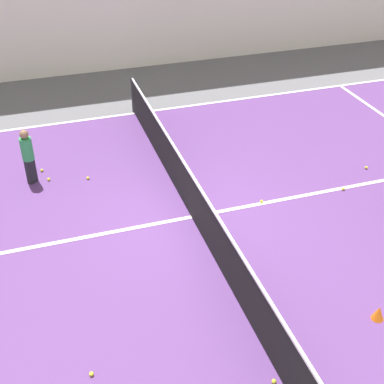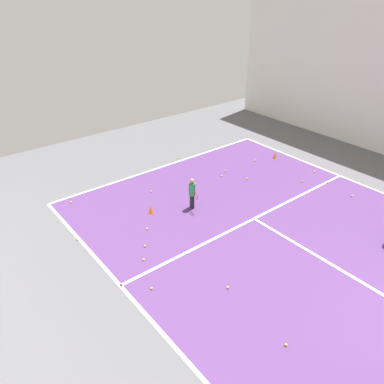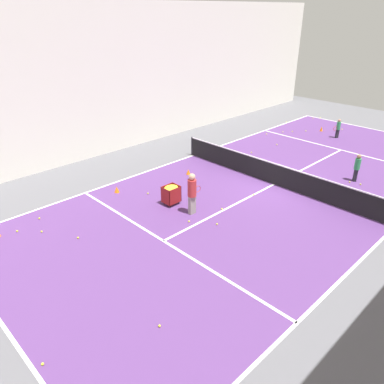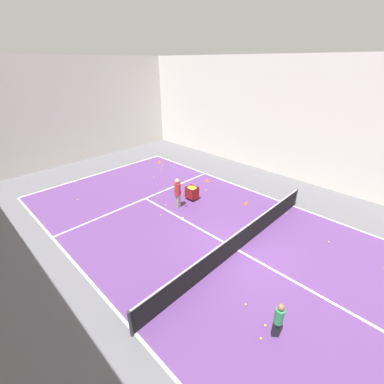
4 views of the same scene
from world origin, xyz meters
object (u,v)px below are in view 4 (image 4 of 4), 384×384
at_px(training_cone_0, 159,162).
at_px(training_cone_1, 246,202).
at_px(coach_at_net, 178,191).
at_px(ball_cart, 192,190).
at_px(child_midcourt, 279,318).
at_px(tennis_net, 239,240).

relative_size(training_cone_0, training_cone_1, 0.96).
xyz_separation_m(coach_at_net, training_cone_1, (2.90, -2.58, -0.85)).
relative_size(coach_at_net, ball_cart, 2.10).
bearing_deg(child_midcourt, tennis_net, -77.51).
relative_size(tennis_net, coach_at_net, 6.37).
xyz_separation_m(ball_cart, training_cone_0, (2.49, 6.09, -0.46)).
distance_m(coach_at_net, training_cone_1, 3.98).
bearing_deg(training_cone_1, coach_at_net, 138.33).
xyz_separation_m(coach_at_net, child_midcourt, (-3.13, -7.63, -0.22)).
height_order(ball_cart, training_cone_1, ball_cart).
relative_size(tennis_net, training_cone_0, 44.45).
bearing_deg(training_cone_1, ball_cart, 123.24).
relative_size(child_midcourt, training_cone_1, 5.16).
height_order(ball_cart, training_cone_0, ball_cart).
bearing_deg(tennis_net, training_cone_1, 29.03).
xyz_separation_m(tennis_net, coach_at_net, (0.71, 4.59, 0.45)).
xyz_separation_m(tennis_net, training_cone_0, (4.37, 10.73, -0.41)).
bearing_deg(training_cone_0, coach_at_net, -120.77).
distance_m(coach_at_net, ball_cart, 1.24).
bearing_deg(ball_cart, child_midcourt, -119.26).
relative_size(tennis_net, training_cone_1, 42.65).
bearing_deg(ball_cart, training_cone_1, -56.76).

